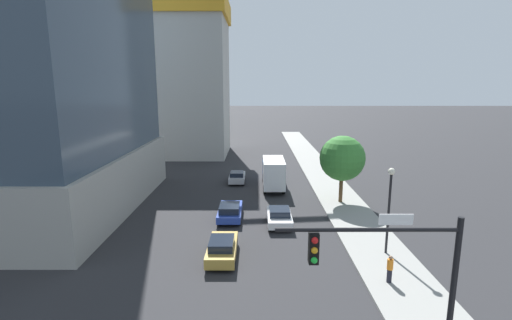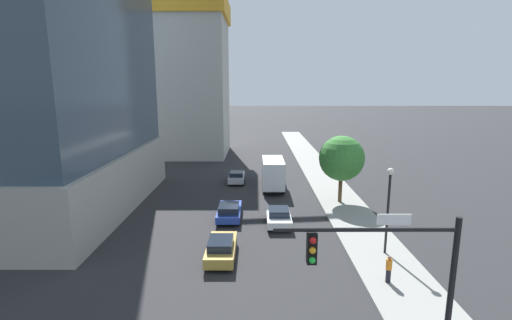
{
  "view_description": "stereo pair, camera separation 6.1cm",
  "coord_description": "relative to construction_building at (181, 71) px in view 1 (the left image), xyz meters",
  "views": [
    {
      "loc": [
        0.58,
        -9.13,
        11.13
      ],
      "look_at": [
        0.62,
        13.88,
        6.51
      ],
      "focal_mm": 26.09,
      "sensor_mm": 36.0,
      "label": 1
    },
    {
      "loc": [
        0.64,
        -9.13,
        11.13
      ],
      "look_at": [
        0.62,
        13.88,
        6.51
      ],
      "focal_mm": 26.09,
      "sensor_mm": 36.0,
      "label": 2
    }
  ],
  "objects": [
    {
      "name": "car_silver",
      "position": [
        9.61,
        -18.73,
        -12.74
      ],
      "size": [
        1.81,
        4.09,
        1.38
      ],
      "color": "#B7B7BC",
      "rests_on": "ground"
    },
    {
      "name": "car_gold",
      "position": [
        9.61,
        -38.15,
        -12.69
      ],
      "size": [
        1.83,
        4.47,
        1.45
      ],
      "color": "#AD8938",
      "rests_on": "ground"
    },
    {
      "name": "construction_building",
      "position": [
        0.0,
        0.0,
        0.0
      ],
      "size": [
        21.84,
        13.78,
        31.11
      ],
      "color": "#B2AFA8",
      "rests_on": "ground"
    },
    {
      "name": "traffic_light_pole",
      "position": [
        16.43,
        -49.49,
        -8.48
      ],
      "size": [
        6.07,
        0.48,
        6.94
      ],
      "color": "black",
      "rests_on": "sidewalk"
    },
    {
      "name": "pedestrian_orange_shirt",
      "position": [
        19.38,
        -41.41,
        -12.45
      ],
      "size": [
        0.34,
        0.34,
        1.6
      ],
      "color": "black",
      "rests_on": "sidewalk"
    },
    {
      "name": "street_lamp",
      "position": [
        20.5,
        -37.62,
        -9.47
      ],
      "size": [
        0.44,
        0.44,
        5.8
      ],
      "color": "black",
      "rests_on": "sidewalk"
    },
    {
      "name": "sidewalk",
      "position": [
        20.12,
        -31.64,
        -13.34
      ],
      "size": [
        4.24,
        120.0,
        0.15
      ],
      "primitive_type": "cube",
      "color": "gray",
      "rests_on": "ground"
    },
    {
      "name": "car_blue",
      "position": [
        9.61,
        -30.81,
        -12.71
      ],
      "size": [
        1.94,
        4.57,
        1.41
      ],
      "color": "#233D9E",
      "rests_on": "ground"
    },
    {
      "name": "car_white",
      "position": [
        13.71,
        -32.13,
        -12.71
      ],
      "size": [
        1.92,
        4.07,
        1.39
      ],
      "color": "silver",
      "rests_on": "ground"
    },
    {
      "name": "box_truck",
      "position": [
        13.71,
        -21.19,
        -11.57
      ],
      "size": [
        2.26,
        7.49,
        3.39
      ],
      "color": "#1E4799",
      "rests_on": "ground"
    },
    {
      "name": "street_tree",
      "position": [
        19.95,
        -26.46,
        -9.03
      ],
      "size": [
        4.27,
        4.27,
        6.39
      ],
      "color": "brown",
      "rests_on": "sidewalk"
    }
  ]
}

